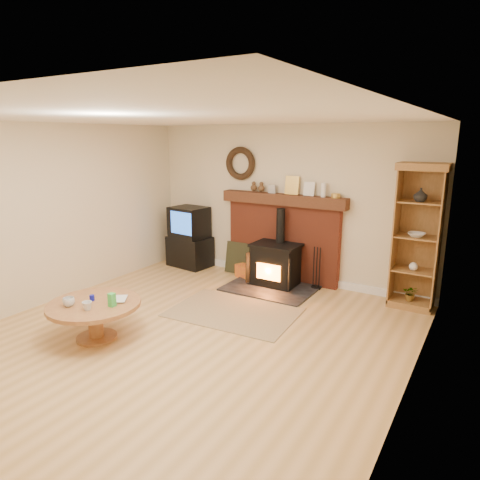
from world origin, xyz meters
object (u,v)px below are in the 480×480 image
Objects in this scene: wood_stove at (275,266)px; curio_cabinet at (417,237)px; coffee_table at (94,310)px; tv_unit at (190,238)px.

curio_cabinet is at bearing 7.79° from wood_stove.
tv_unit is at bearing 106.47° from coffee_table.
tv_unit is 1.03× the size of coffee_table.
wood_stove is 0.68× the size of curio_cabinet.
curio_cabinet is (3.98, 0.09, 0.49)m from tv_unit.
curio_cabinet reaches higher than coffee_table.
tv_unit is 4.01m from curio_cabinet.
wood_stove is 1.92m from tv_unit.
curio_cabinet is at bearing 45.17° from coffee_table.
curio_cabinet is 1.87× the size of coffee_table.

